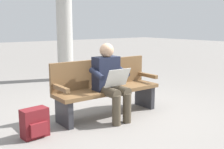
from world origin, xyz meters
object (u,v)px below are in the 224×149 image
Objects in this scene: bench_near at (106,87)px; backpack at (35,123)px; support_pillar at (64,17)px; person_seated at (110,79)px.

bench_near reaches higher than backpack.
bench_near is 3.43m from support_pillar.
person_seated is at bearing 70.93° from bench_near.
support_pillar is at bearing -105.92° from person_seated.
support_pillar is at bearing -105.68° from bench_near.
person_seated is (0.08, 0.23, 0.17)m from bench_near.
backpack is 4.23m from support_pillar.
bench_near is 0.54× the size of support_pillar.
bench_near is 0.30m from person_seated.
person_seated reaches higher than backpack.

